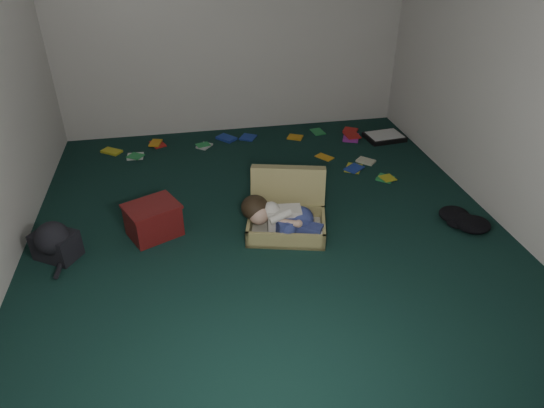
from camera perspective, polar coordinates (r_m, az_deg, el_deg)
name	(u,v)px	position (r m, az deg, el deg)	size (l,w,h in m)	color
floor	(269,230)	(4.16, -0.39, -3.04)	(4.50, 4.50, 0.00)	black
wall_back	(231,19)	(5.75, -4.84, 20.85)	(4.50, 4.50, 0.00)	silver
wall_front	(392,287)	(1.67, 13.98, -9.49)	(4.50, 4.50, 0.00)	silver
wall_right	(519,66)	(4.40, 27.02, 14.28)	(4.50, 4.50, 0.00)	silver
suitcase	(287,211)	(4.15, 1.78, -0.83)	(0.78, 0.77, 0.47)	tan
person	(281,217)	(3.99, 1.06, -1.56)	(0.66, 0.46, 0.29)	silver
maroon_bin	(153,220)	(4.14, -13.80, -1.83)	(0.52, 0.48, 0.29)	#5D1313
backpack	(56,244)	(4.15, -24.08, -4.32)	(0.40, 0.32, 0.24)	black
clothing_pile	(466,218)	(4.53, 21.84, -1.49)	(0.40, 0.32, 0.13)	black
paper_tray	(384,137)	(5.96, 13.09, 7.71)	(0.46, 0.37, 0.06)	black
book_scatter	(273,148)	(5.58, 0.07, 6.66)	(3.04, 1.51, 0.02)	gold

